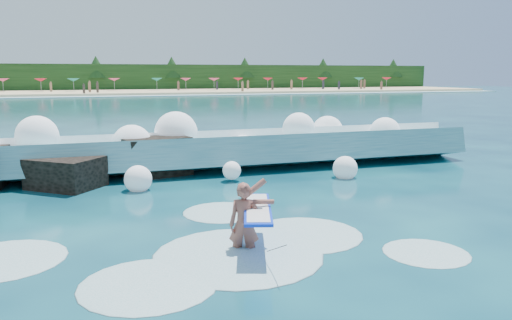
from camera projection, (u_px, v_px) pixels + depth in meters
name	position (u px, v px, depth m)	size (l,w,h in m)	color
ground	(218.00, 237.00, 10.22)	(200.00, 200.00, 0.00)	#082B40
beach	(101.00, 92.00, 82.95)	(140.00, 20.00, 0.40)	tan
wet_band	(103.00, 96.00, 72.72)	(140.00, 5.00, 0.08)	silver
treeline	(98.00, 78.00, 91.88)	(140.00, 4.00, 5.00)	black
breaking_wave	(211.00, 152.00, 17.57)	(19.29, 2.95, 1.66)	teal
rock_cluster	(54.00, 168.00, 15.22)	(8.31, 3.46, 1.47)	black
surfer_with_board	(247.00, 221.00, 9.35)	(1.19, 2.82, 1.59)	brown
wave_spray	(200.00, 139.00, 17.19)	(15.11, 4.59, 2.12)	white
surf_foam	(218.00, 250.00, 9.49)	(9.38, 5.78, 0.16)	silver
beach_umbrellas	(98.00, 80.00, 84.34)	(113.50, 5.80, 0.50)	red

